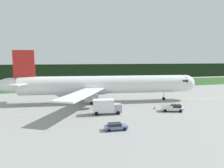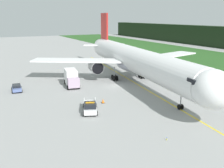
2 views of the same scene
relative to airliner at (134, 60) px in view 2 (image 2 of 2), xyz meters
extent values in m
plane|color=gray|center=(1.71, -6.03, -5.26)|extent=(320.00, 320.00, 0.00)
cube|color=yellow|center=(0.53, -0.08, -5.25)|extent=(80.73, 11.87, 0.01)
cylinder|color=white|center=(0.53, -0.08, 0.13)|extent=(51.21, 12.70, 5.52)
ellipsoid|color=white|center=(26.83, -3.85, 0.13)|extent=(6.80, 6.33, 5.52)
ellipsoid|color=white|center=(-26.33, 3.78, 0.54)|extent=(9.33, 5.35, 4.14)
ellipsoid|color=#A9ACBC|center=(-1.99, 0.29, -1.39)|extent=(11.94, 7.33, 3.04)
cube|color=black|center=(25.54, -3.66, 1.09)|extent=(2.53, 5.45, 0.70)
cube|color=white|center=(-4.70, 12.62, -0.56)|extent=(10.24, 22.03, 0.35)
cylinder|color=#A0A0A0|center=(-3.11, 8.40, -2.01)|extent=(3.94, 3.44, 2.97)
cylinder|color=black|center=(-1.30, 8.14, -2.01)|extent=(0.51, 2.72, 2.73)
cube|color=white|center=(-8.06, -10.79, -0.56)|extent=(15.31, 21.05, 0.35)
cylinder|color=#A0A0A0|center=(-5.34, -7.19, -2.01)|extent=(3.94, 3.44, 2.97)
cylinder|color=black|center=(-3.53, -7.45, -2.01)|extent=(0.51, 2.72, 2.73)
cube|color=red|center=(-22.91, 3.29, 5.93)|extent=(6.00, 1.29, 9.39)
cube|color=white|center=(-22.94, 6.57, 1.09)|extent=(4.07, 6.54, 0.28)
cube|color=white|center=(-23.86, 0.14, 1.09)|extent=(5.44, 6.83, 0.28)
cylinder|color=gray|center=(19.69, -2.82, -3.50)|extent=(0.20, 0.20, 2.62)
cylinder|color=black|center=(19.73, -2.57, -4.81)|extent=(0.92, 0.35, 0.90)
cylinder|color=black|center=(19.65, -3.08, -4.81)|extent=(0.92, 0.35, 0.90)
cylinder|color=gray|center=(-2.47, 3.98, -3.35)|extent=(0.28, 0.28, 2.62)
cylinder|color=black|center=(-1.83, 3.53, -4.66)|extent=(1.23, 0.47, 1.20)
cylinder|color=black|center=(-1.73, 4.23, -4.66)|extent=(1.23, 0.47, 1.20)
cylinder|color=black|center=(-3.22, 3.73, -4.66)|extent=(1.23, 0.47, 1.20)
cylinder|color=black|center=(-3.12, 4.43, -4.66)|extent=(1.23, 0.47, 1.20)
cylinder|color=gray|center=(-3.49, -3.12, -3.35)|extent=(0.28, 0.28, 2.62)
cylinder|color=black|center=(-2.75, -2.88, -4.66)|extent=(1.23, 0.47, 1.20)
cylinder|color=black|center=(-2.85, -3.57, -4.66)|extent=(1.23, 0.47, 1.20)
cylinder|color=black|center=(-4.14, -2.68, -4.66)|extent=(1.23, 0.47, 1.20)
cylinder|color=black|center=(-4.24, -3.37, -4.66)|extent=(1.23, 0.47, 1.20)
cube|color=white|center=(13.92, -16.49, -4.53)|extent=(5.96, 3.85, 0.70)
cube|color=black|center=(14.86, -16.85, -3.83)|extent=(2.75, 2.50, 0.70)
cube|color=white|center=(12.99, -15.13, -3.95)|extent=(2.56, 1.06, 0.45)
cube|color=white|center=(12.32, -16.87, -3.95)|extent=(2.56, 1.06, 0.45)
cube|color=orange|center=(14.86, -16.85, -3.40)|extent=(0.68, 1.36, 0.16)
cylinder|color=black|center=(16.07, -16.24, -4.88)|extent=(0.80, 0.50, 0.76)
cylinder|color=black|center=(15.35, -18.11, -4.88)|extent=(0.80, 0.50, 0.76)
cylinder|color=black|center=(12.49, -14.86, -4.88)|extent=(0.80, 0.50, 0.76)
cylinder|color=black|center=(11.77, -16.73, -4.88)|extent=(0.80, 0.50, 0.76)
cube|color=#B39AB2|center=(-0.11, -14.57, -3.81)|extent=(2.27, 2.68, 2.00)
cube|color=white|center=(-3.50, -13.99, -3.24)|extent=(5.31, 3.20, 3.13)
cylinder|color=#99999E|center=(-2.52, -14.16, -4.90)|extent=(0.78, 0.23, 1.04)
cylinder|color=#99999E|center=(-4.48, -13.83, -4.90)|extent=(0.78, 0.23, 1.04)
cylinder|color=black|center=(0.09, -13.39, -4.81)|extent=(0.93, 0.41, 0.90)
cylinder|color=black|center=(-0.31, -15.75, -4.81)|extent=(0.93, 0.41, 0.90)
cylinder|color=black|center=(-5.01, -12.52, -4.81)|extent=(0.93, 0.41, 0.90)
cylinder|color=black|center=(-5.41, -14.89, -4.81)|extent=(0.93, 0.41, 0.90)
cube|color=#596CA3|center=(-3.97, -25.46, -4.68)|extent=(4.40, 2.11, 0.55)
cube|color=black|center=(-4.18, -25.44, -4.18)|extent=(2.51, 1.74, 0.45)
cylinder|color=black|center=(-2.41, -24.68, -4.96)|extent=(0.61, 0.23, 0.60)
cylinder|color=black|center=(-2.56, -26.48, -4.96)|extent=(0.61, 0.23, 0.60)
cylinder|color=black|center=(-5.39, -24.44, -4.96)|extent=(0.61, 0.23, 0.60)
cylinder|color=black|center=(-5.53, -26.24, -4.96)|extent=(0.61, 0.23, 0.60)
cube|color=black|center=(10.93, -12.83, -5.24)|extent=(0.62, 0.62, 0.03)
cone|color=orange|center=(10.93, -12.83, -4.85)|extent=(0.48, 0.48, 0.75)
cylinder|color=yellow|center=(27.66, -11.82, -5.12)|extent=(0.10, 0.10, 0.28)
sphere|color=blue|center=(27.66, -11.82, -4.93)|extent=(0.12, 0.12, 0.12)
cylinder|color=yellow|center=(-22.16, -11.82, -5.13)|extent=(0.10, 0.10, 0.25)
sphere|color=blue|center=(-22.16, -11.82, -4.95)|extent=(0.12, 0.12, 0.12)
camera|label=1|loc=(-15.03, -60.23, 7.79)|focal=32.29mm
camera|label=2|loc=(51.28, -31.24, 9.64)|focal=42.19mm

